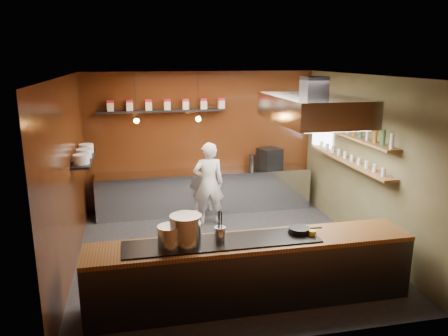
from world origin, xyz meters
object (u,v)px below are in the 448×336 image
object	(u,v)px
stockpot_large	(186,230)
espresso_machine	(270,158)
extractor_hood	(313,109)
stockpot_small	(170,237)
chef	(209,183)

from	to	relation	value
stockpot_large	espresso_machine	size ratio (longest dim) A/B	0.93
extractor_hood	stockpot_small	world-z (taller)	extractor_hood
extractor_hood	stockpot_large	xyz separation A→B (m)	(-2.18, -1.20, -1.37)
extractor_hood	stockpot_large	distance (m)	2.84
espresso_machine	chef	distance (m)	1.70
stockpot_small	extractor_hood	bearing A→B (deg)	27.51
espresso_machine	stockpot_large	bearing A→B (deg)	-140.70
extractor_hood	stockpot_large	world-z (taller)	extractor_hood
extractor_hood	stockpot_small	size ratio (longest dim) A/B	6.49
stockpot_large	stockpot_small	size ratio (longest dim) A/B	1.33
stockpot_large	chef	distance (m)	3.18
stockpot_large	stockpot_small	world-z (taller)	stockpot_large
chef	stockpot_large	bearing A→B (deg)	76.67
extractor_hood	espresso_machine	distance (m)	2.94
extractor_hood	chef	bearing A→B (deg)	126.03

